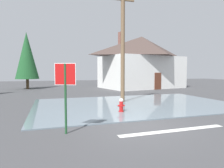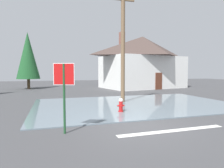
{
  "view_description": "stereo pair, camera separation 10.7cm",
  "coord_description": "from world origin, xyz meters",
  "px_view_note": "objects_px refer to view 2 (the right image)",
  "views": [
    {
      "loc": [
        -3.48,
        -7.14,
        2.19
      ],
      "look_at": [
        0.33,
        4.88,
        1.36
      ],
      "focal_mm": 31.74,
      "sensor_mm": 36.0,
      "label": 1
    },
    {
      "loc": [
        -3.37,
        -7.18,
        2.19
      ],
      "look_at": [
        0.33,
        4.88,
        1.36
      ],
      "focal_mm": 31.74,
      "sensor_mm": 36.0,
      "label": 2
    }
  ],
  "objects_px": {
    "fire_hydrant": "(121,105)",
    "pine_tree_mid_left": "(28,56)",
    "stop_sign_near": "(64,83)",
    "utility_pole": "(123,45)",
    "house": "(142,61)"
  },
  "relations": [
    {
      "from": "utility_pole",
      "to": "house",
      "type": "relative_size",
      "value": 0.64
    },
    {
      "from": "utility_pole",
      "to": "house",
      "type": "bearing_deg",
      "value": 58.32
    },
    {
      "from": "fire_hydrant",
      "to": "house",
      "type": "distance_m",
      "value": 16.6
    },
    {
      "from": "fire_hydrant",
      "to": "house",
      "type": "relative_size",
      "value": 0.06
    },
    {
      "from": "fire_hydrant",
      "to": "pine_tree_mid_left",
      "type": "xyz_separation_m",
      "value": [
        -6.17,
        16.48,
        3.69
      ]
    },
    {
      "from": "stop_sign_near",
      "to": "fire_hydrant",
      "type": "relative_size",
      "value": 3.23
    },
    {
      "from": "stop_sign_near",
      "to": "pine_tree_mid_left",
      "type": "relative_size",
      "value": 0.36
    },
    {
      "from": "stop_sign_near",
      "to": "pine_tree_mid_left",
      "type": "xyz_separation_m",
      "value": [
        -3.1,
        19.24,
        2.29
      ]
    },
    {
      "from": "pine_tree_mid_left",
      "to": "fire_hydrant",
      "type": "bearing_deg",
      "value": -69.48
    },
    {
      "from": "house",
      "to": "pine_tree_mid_left",
      "type": "bearing_deg",
      "value": 170.76
    },
    {
      "from": "fire_hydrant",
      "to": "utility_pole",
      "type": "relative_size",
      "value": 0.1
    },
    {
      "from": "house",
      "to": "pine_tree_mid_left",
      "type": "xyz_separation_m",
      "value": [
        -14.24,
        2.32,
        0.57
      ]
    },
    {
      "from": "fire_hydrant",
      "to": "house",
      "type": "height_order",
      "value": "house"
    },
    {
      "from": "utility_pole",
      "to": "pine_tree_mid_left",
      "type": "xyz_separation_m",
      "value": [
        -7.41,
        13.38,
        0.08
      ]
    },
    {
      "from": "fire_hydrant",
      "to": "utility_pole",
      "type": "height_order",
      "value": "utility_pole"
    }
  ]
}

